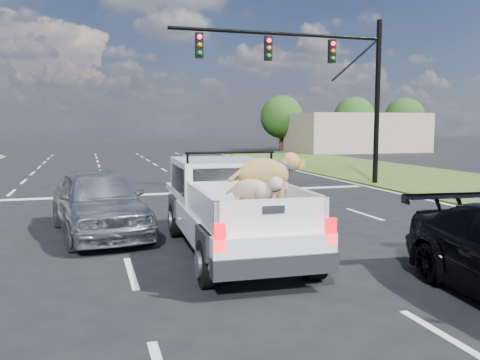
{
  "coord_description": "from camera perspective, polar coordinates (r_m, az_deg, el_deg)",
  "views": [
    {
      "loc": [
        -2.42,
        -8.91,
        2.62
      ],
      "look_at": [
        0.87,
        2.0,
        1.36
      ],
      "focal_mm": 38.0,
      "sensor_mm": 36.0,
      "label": 1
    }
  ],
  "objects": [
    {
      "name": "ground",
      "position": [
        9.6,
        -1.53,
        -9.52
      ],
      "size": [
        160.0,
        160.0,
        0.0
      ],
      "primitive_type": "plane",
      "color": "black",
      "rests_on": "ground"
    },
    {
      "name": "road_markings",
      "position": [
        15.88,
        -7.78,
        -3.21
      ],
      "size": [
        17.75,
        60.0,
        0.01
      ],
      "color": "silver",
      "rests_on": "ground"
    },
    {
      "name": "traffic_signal",
      "position": [
        21.76,
        9.75,
        11.78
      ],
      "size": [
        9.11,
        0.31,
        7.0
      ],
      "color": "black",
      "rests_on": "ground"
    },
    {
      "name": "building_right",
      "position": [
        49.38,
        12.92,
        5.21
      ],
      "size": [
        12.0,
        7.0,
        3.6
      ],
      "primitive_type": "cube",
      "color": "tan",
      "rests_on": "ground"
    },
    {
      "name": "tree_far_d",
      "position": [
        50.4,
        4.7,
        7.06
      ],
      "size": [
        4.2,
        4.2,
        5.4
      ],
      "color": "#332114",
      "rests_on": "ground"
    },
    {
      "name": "tree_far_e",
      "position": [
        53.84,
        12.71,
        6.88
      ],
      "size": [
        4.2,
        4.2,
        5.4
      ],
      "color": "#332114",
      "rests_on": "ground"
    },
    {
      "name": "tree_far_f",
      "position": [
        57.03,
        18.0,
        6.68
      ],
      "size": [
        4.2,
        4.2,
        5.4
      ],
      "color": "#332114",
      "rests_on": "ground"
    },
    {
      "name": "pickup_truck",
      "position": [
        10.37,
        -0.91,
        -2.78
      ],
      "size": [
        2.25,
        5.58,
        2.07
      ],
      "rotation": [
        0.0,
        0.0,
        -0.04
      ],
      "color": "black",
      "rests_on": "ground"
    },
    {
      "name": "silver_sedan",
      "position": [
        12.49,
        -15.58,
        -2.33
      ],
      "size": [
        2.53,
        4.86,
        1.58
      ],
      "primitive_type": "imported",
      "rotation": [
        0.0,
        0.0,
        0.15
      ],
      "color": "#ACAFB3",
      "rests_on": "ground"
    }
  ]
}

